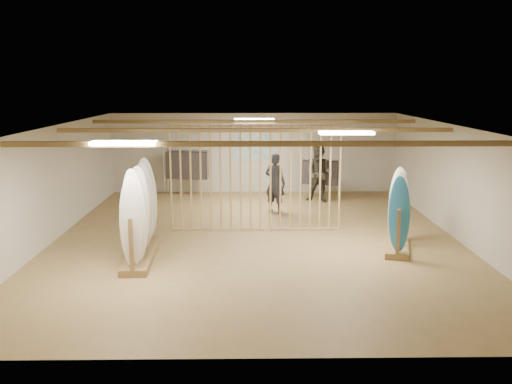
{
  "coord_description": "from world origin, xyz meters",
  "views": [
    {
      "loc": [
        -0.19,
        -13.05,
        3.83
      ],
      "look_at": [
        0.0,
        0.0,
        1.2
      ],
      "focal_mm": 38.0,
      "sensor_mm": 36.0,
      "label": 1
    }
  ],
  "objects_px": {
    "clothing_rack_b": "(320,173)",
    "shopper_b": "(320,170)",
    "clothing_rack_a": "(187,165)",
    "shopper_a": "(275,179)",
    "rack_left": "(140,228)",
    "rack_right": "(398,223)"
  },
  "relations": [
    {
      "from": "clothing_rack_a",
      "to": "shopper_b",
      "type": "relative_size",
      "value": 0.77
    },
    {
      "from": "rack_left",
      "to": "clothing_rack_b",
      "type": "bearing_deg",
      "value": 50.07
    },
    {
      "from": "clothing_rack_a",
      "to": "clothing_rack_b",
      "type": "relative_size",
      "value": 1.18
    },
    {
      "from": "rack_right",
      "to": "clothing_rack_a",
      "type": "height_order",
      "value": "rack_right"
    },
    {
      "from": "rack_right",
      "to": "clothing_rack_b",
      "type": "bearing_deg",
      "value": 115.09
    },
    {
      "from": "rack_left",
      "to": "shopper_b",
      "type": "height_order",
      "value": "shopper_b"
    },
    {
      "from": "rack_right",
      "to": "shopper_b",
      "type": "height_order",
      "value": "shopper_b"
    },
    {
      "from": "shopper_a",
      "to": "shopper_b",
      "type": "bearing_deg",
      "value": -103.8
    },
    {
      "from": "rack_left",
      "to": "shopper_a",
      "type": "bearing_deg",
      "value": 51.06
    },
    {
      "from": "rack_right",
      "to": "clothing_rack_a",
      "type": "distance_m",
      "value": 8.45
    },
    {
      "from": "rack_right",
      "to": "clothing_rack_a",
      "type": "bearing_deg",
      "value": 145.8
    },
    {
      "from": "clothing_rack_a",
      "to": "shopper_a",
      "type": "height_order",
      "value": "shopper_a"
    },
    {
      "from": "clothing_rack_b",
      "to": "rack_right",
      "type": "bearing_deg",
      "value": -62.23
    },
    {
      "from": "rack_right",
      "to": "clothing_rack_a",
      "type": "xyz_separation_m",
      "value": [
        -5.56,
        6.35,
        0.42
      ]
    },
    {
      "from": "clothing_rack_a",
      "to": "clothing_rack_b",
      "type": "xyz_separation_m",
      "value": [
        4.5,
        -0.64,
        -0.16
      ]
    },
    {
      "from": "clothing_rack_a",
      "to": "shopper_a",
      "type": "bearing_deg",
      "value": -33.62
    },
    {
      "from": "shopper_a",
      "to": "rack_right",
      "type": "bearing_deg",
      "value": 156.68
    },
    {
      "from": "shopper_a",
      "to": "shopper_b",
      "type": "distance_m",
      "value": 2.15
    },
    {
      "from": "clothing_rack_a",
      "to": "shopper_b",
      "type": "height_order",
      "value": "shopper_b"
    },
    {
      "from": "clothing_rack_a",
      "to": "clothing_rack_b",
      "type": "bearing_deg",
      "value": 0.01
    },
    {
      "from": "clothing_rack_b",
      "to": "shopper_b",
      "type": "distance_m",
      "value": 0.46
    },
    {
      "from": "rack_right",
      "to": "shopper_b",
      "type": "relative_size",
      "value": 0.9
    }
  ]
}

